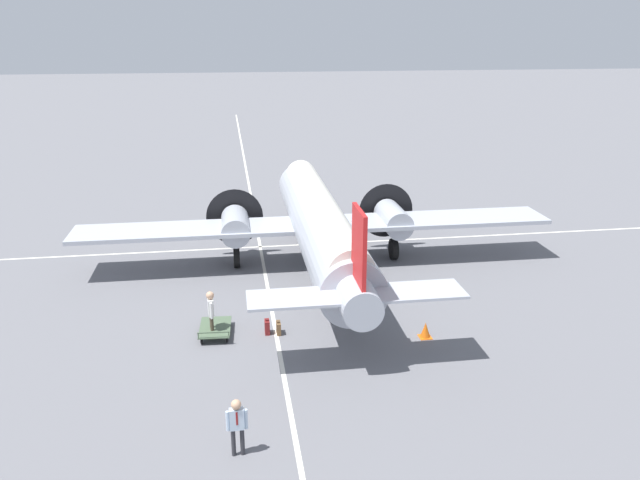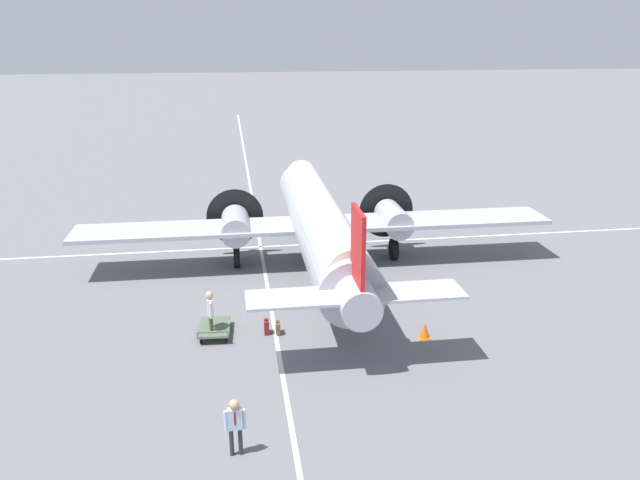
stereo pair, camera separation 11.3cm
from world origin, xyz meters
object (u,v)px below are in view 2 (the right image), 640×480
Objects in this scene: suitcase_upright_spare at (278,328)px; traffic_cone at (425,331)px; suitcase_near_door at (267,327)px; baggage_cart at (215,328)px; passenger_boarding at (210,309)px; crew_foreground at (235,421)px; airliner_main at (319,221)px.

traffic_cone reaches higher than suitcase_upright_spare.
baggage_cart is at bearing 84.03° from suitcase_near_door.
suitcase_upright_spare is (-0.16, -2.56, -0.90)m from passenger_boarding.
crew_foreground is 3.34× the size of suitcase_upright_spare.
passenger_boarding is 3.12× the size of suitcase_near_door.
baggage_cart reaches higher than suitcase_upright_spare.
airliner_main is 13.40× the size of crew_foreground.
passenger_boarding is 0.97× the size of baggage_cart.
airliner_main is at bearing -24.76° from suitcase_near_door.
suitcase_near_door is at bearing -102.30° from crew_foreground.
passenger_boarding is 2.72m from suitcase_upright_spare.
suitcase_near_door is at bearing -97.90° from passenger_boarding.
suitcase_upright_spare is at bearing -99.42° from passenger_boarding.
suitcase_upright_spare is at bearing -105.78° from crew_foreground.
passenger_boarding is (-6.47, 5.14, -1.35)m from airliner_main.
airliner_main is 7.46m from suitcase_upright_spare.
passenger_boarding is at bearing 80.80° from traffic_cone.
crew_foreground is 7.33m from passenger_boarding.
airliner_main is 12.20× the size of baggage_cart.
suitcase_upright_spare is at bearing -100.88° from suitcase_near_door.
crew_foreground is 2.92× the size of suitcase_near_door.
traffic_cone is (-1.32, -8.12, -0.86)m from passenger_boarding.
suitcase_near_door reaches higher than baggage_cart.
airliner_main is 8.37m from passenger_boarding.
traffic_cone is at bearing -158.65° from airliner_main.
traffic_cone is (-1.24, -6.00, 0.01)m from suitcase_near_door.
traffic_cone reaches higher than baggage_cart.
passenger_boarding is at bearing 87.90° from suitcase_near_door.
suitcase_upright_spare is 0.84× the size of traffic_cone.
crew_foreground is at bearing 162.88° from airliner_main.
passenger_boarding reaches higher than crew_foreground.
crew_foreground is (-13.75, 4.33, -1.43)m from airliner_main.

